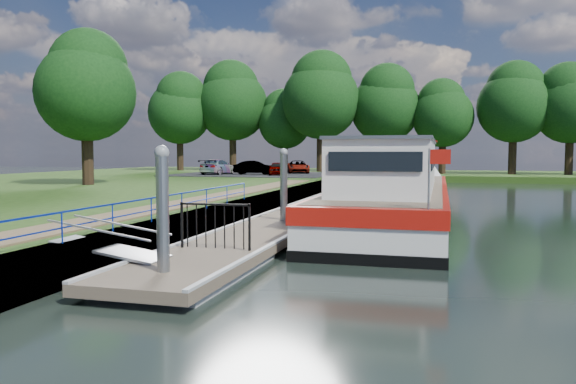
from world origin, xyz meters
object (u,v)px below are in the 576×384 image
(pontoon, at_px, (312,213))
(car_d, at_px, (298,167))
(car_b, at_px, (255,168))
(car_c, at_px, (218,167))
(barge, at_px, (397,193))
(car_a, at_px, (277,168))

(pontoon, relative_size, car_d, 7.05)
(car_b, xyz_separation_m, car_c, (-3.41, -0.20, 0.06))
(barge, relative_size, car_b, 5.74)
(barge, relative_size, car_d, 4.97)
(car_b, bearing_deg, pontoon, -161.37)
(car_d, bearing_deg, car_c, -163.27)
(car_c, height_order, car_d, car_c)
(barge, distance_m, car_d, 29.75)
(car_a, distance_m, car_c, 5.69)
(car_a, height_order, car_d, car_d)
(car_a, distance_m, car_b, 2.34)
(car_b, distance_m, car_d, 5.19)
(pontoon, distance_m, car_c, 27.33)
(pontoon, xyz_separation_m, car_d, (-7.74, 27.97, 1.24))
(pontoon, xyz_separation_m, car_a, (-8.33, 23.05, 1.23))
(barge, height_order, car_b, barge)
(pontoon, distance_m, car_a, 24.54)
(car_b, height_order, car_c, car_c)
(car_b, distance_m, car_c, 3.41)
(car_b, relative_size, car_c, 0.81)
(pontoon, distance_m, car_b, 25.93)
(car_a, height_order, car_b, car_b)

